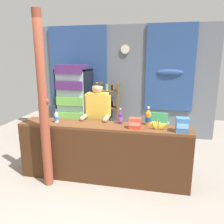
# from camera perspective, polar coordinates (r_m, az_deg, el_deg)

# --- Properties ---
(ground_plane) EXTENTS (7.24, 7.24, 0.00)m
(ground_plane) POSITION_cam_1_polar(r_m,az_deg,el_deg) (4.46, -1.61, -12.52)
(ground_plane) COLOR gray
(back_wall_curtained) EXTENTS (4.64, 0.22, 2.77)m
(back_wall_curtained) POSITION_cam_1_polar(r_m,az_deg,el_deg) (5.71, 2.16, 8.27)
(back_wall_curtained) COLOR slate
(back_wall_curtained) RESTS_ON ground
(stall_counter) EXTENTS (2.74, 0.45, 0.94)m
(stall_counter) POSITION_cam_1_polar(r_m,az_deg,el_deg) (3.55, -2.66, -9.59)
(stall_counter) COLOR brown
(stall_counter) RESTS_ON ground
(timber_post) EXTENTS (0.17, 0.14, 2.63)m
(timber_post) POSITION_cam_1_polar(r_m,az_deg,el_deg) (3.43, -17.30, 1.15)
(timber_post) COLOR brown
(timber_post) RESTS_ON ground
(drink_fridge) EXTENTS (0.76, 0.73, 1.83)m
(drink_fridge) POSITION_cam_1_polar(r_m,az_deg,el_deg) (5.53, -9.69, 3.49)
(drink_fridge) COLOR black
(drink_fridge) RESTS_ON ground
(bottle_shelf_rack) EXTENTS (0.48, 0.28, 1.39)m
(bottle_shelf_rack) POSITION_cam_1_polar(r_m,az_deg,el_deg) (5.57, -0.68, 0.78)
(bottle_shelf_rack) COLOR brown
(bottle_shelf_rack) RESTS_ON ground
(plastic_lawn_chair) EXTENTS (0.49, 0.49, 0.86)m
(plastic_lawn_chair) POSITION_cam_1_polar(r_m,az_deg,el_deg) (4.95, 11.77, -3.95)
(plastic_lawn_chair) COLOR #4CC675
(plastic_lawn_chair) RESTS_ON ground
(shopkeeper) EXTENTS (0.48, 0.42, 1.56)m
(shopkeeper) POSITION_cam_1_polar(r_m,az_deg,el_deg) (3.93, -3.72, -0.92)
(shopkeeper) COLOR #28282D
(shopkeeper) RESTS_ON ground
(soda_bottle_orange_soda) EXTENTS (0.09, 0.09, 0.29)m
(soda_bottle_orange_soda) POSITION_cam_1_polar(r_m,az_deg,el_deg) (3.51, 9.32, -1.35)
(soda_bottle_orange_soda) COLOR orange
(soda_bottle_orange_soda) RESTS_ON stall_counter
(soda_bottle_water) EXTENTS (0.07, 0.07, 0.22)m
(soda_bottle_water) POSITION_cam_1_polar(r_m,az_deg,el_deg) (3.73, -14.18, -1.22)
(soda_bottle_water) COLOR silver
(soda_bottle_water) RESTS_ON stall_counter
(soda_bottle_grape_soda) EXTENTS (0.07, 0.07, 0.25)m
(soda_bottle_grape_soda) POSITION_cam_1_polar(r_m,az_deg,el_deg) (3.54, 2.17, -1.36)
(soda_bottle_grape_soda) COLOR #56286B
(soda_bottle_grape_soda) RESTS_ON stall_counter
(snack_box_crackers) EXTENTS (0.18, 0.12, 0.16)m
(snack_box_crackers) POSITION_cam_1_polar(r_m,az_deg,el_deg) (3.32, 5.95, -2.91)
(snack_box_crackers) COLOR #E5422D
(snack_box_crackers) RESTS_ON stall_counter
(snack_box_biscuit) EXTENTS (0.18, 0.15, 0.21)m
(snack_box_biscuit) POSITION_cam_1_polar(r_m,az_deg,el_deg) (3.30, 17.70, -3.19)
(snack_box_biscuit) COLOR #3D75B7
(snack_box_biscuit) RESTS_ON stall_counter
(banana_bunch) EXTENTS (0.27, 0.06, 0.16)m
(banana_bunch) POSITION_cam_1_polar(r_m,az_deg,el_deg) (3.33, 11.81, -3.45)
(banana_bunch) COLOR #DBCC42
(banana_bunch) RESTS_ON stall_counter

